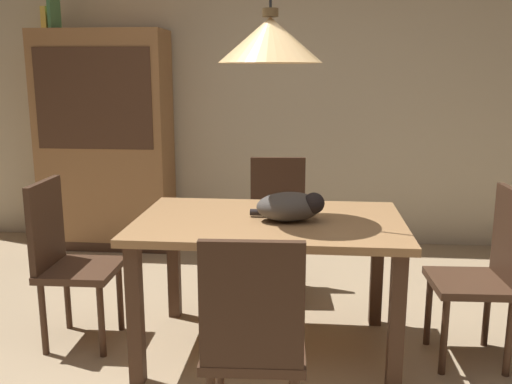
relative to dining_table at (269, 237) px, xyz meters
name	(u,v)px	position (x,y,z in m)	size (l,w,h in m)	color
back_wall	(270,79)	(-0.15, 2.13, 0.80)	(6.40, 0.10, 2.90)	beige
dining_table	(269,237)	(0.00, 0.00, 0.00)	(1.40, 0.90, 0.75)	#A87A4C
chair_near_front	(253,338)	(0.00, -0.88, -0.14)	(0.42, 0.42, 0.93)	#472D1E
chair_far_back	(278,220)	(-0.01, 0.88, -0.14)	(0.42, 0.42, 0.93)	#472D1E
chair_left_side	(66,256)	(-1.13, 0.00, -0.14)	(0.41, 0.41, 0.93)	#472D1E
chair_right_side	(487,269)	(1.13, 0.00, -0.14)	(0.42, 0.42, 0.93)	#472D1E
cat_sleeping	(291,206)	(0.11, -0.03, 0.18)	(0.40, 0.29, 0.16)	#4C4742
pendant_lamp	(270,39)	(0.00, 0.00, 1.01)	(0.52, 0.52, 1.30)	#E5B775
hutch_bookcase	(106,145)	(-1.54, 1.80, 0.24)	(1.12, 0.45, 1.85)	olive
book_yellow_short	(49,19)	(-1.97, 1.80, 1.29)	(0.04, 0.20, 0.18)	gold
book_green_slim	(54,14)	(-1.92, 1.80, 1.33)	(0.03, 0.20, 0.26)	#427A4C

